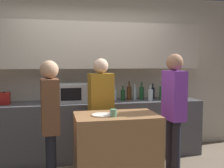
% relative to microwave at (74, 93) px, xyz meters
% --- Properties ---
extents(back_wall, '(6.40, 0.40, 2.70)m').
position_rel_microwave_xyz_m(back_wall, '(0.30, 0.27, 0.47)').
color(back_wall, beige).
rests_on(back_wall, ground_plane).
extents(back_counter, '(3.60, 0.62, 0.92)m').
position_rel_microwave_xyz_m(back_counter, '(0.30, -0.00, -0.61)').
color(back_counter, '#4C4C51').
rests_on(back_counter, ground_plane).
extents(kitchen_island, '(1.01, 0.63, 0.92)m').
position_rel_microwave_xyz_m(kitchen_island, '(0.44, -1.12, -0.61)').
color(kitchen_island, '#996B42').
rests_on(kitchen_island, ground_plane).
extents(microwave, '(0.52, 0.39, 0.30)m').
position_rel_microwave_xyz_m(microwave, '(0.00, 0.00, 0.00)').
color(microwave, '#B7BABC').
rests_on(microwave, back_counter).
extents(toaster, '(0.26, 0.16, 0.18)m').
position_rel_microwave_xyz_m(toaster, '(-1.09, 0.00, -0.06)').
color(toaster, '#B21E19').
rests_on(toaster, back_counter).
extents(potted_plant, '(0.14, 0.14, 0.39)m').
position_rel_microwave_xyz_m(potted_plant, '(1.89, 0.00, 0.05)').
color(potted_plant, brown).
rests_on(potted_plant, back_counter).
extents(bottle_0, '(0.08, 0.08, 0.24)m').
position_rel_microwave_xyz_m(bottle_0, '(0.70, 0.11, -0.06)').
color(bottle_0, silver).
rests_on(bottle_0, back_counter).
extents(bottle_1, '(0.07, 0.07, 0.25)m').
position_rel_microwave_xyz_m(bottle_1, '(0.81, 0.01, -0.06)').
color(bottle_1, '#194723').
rests_on(bottle_1, back_counter).
extents(bottle_2, '(0.08, 0.08, 0.32)m').
position_rel_microwave_xyz_m(bottle_2, '(0.93, 0.03, -0.03)').
color(bottle_2, '#472814').
rests_on(bottle_2, back_counter).
extents(bottle_3, '(0.06, 0.06, 0.26)m').
position_rel_microwave_xyz_m(bottle_3, '(1.04, 0.08, -0.05)').
color(bottle_3, silver).
rests_on(bottle_3, back_counter).
extents(bottle_4, '(0.08, 0.08, 0.30)m').
position_rel_microwave_xyz_m(bottle_4, '(1.15, 0.04, -0.03)').
color(bottle_4, '#194723').
rests_on(bottle_4, back_counter).
extents(bottle_5, '(0.08, 0.08, 0.26)m').
position_rel_microwave_xyz_m(bottle_5, '(1.26, -0.10, -0.05)').
color(bottle_5, silver).
rests_on(bottle_5, back_counter).
extents(bottle_6, '(0.07, 0.07, 0.27)m').
position_rel_microwave_xyz_m(bottle_6, '(1.37, 0.10, -0.05)').
color(bottle_6, black).
rests_on(bottle_6, back_counter).
extents(bottle_7, '(0.09, 0.09, 0.33)m').
position_rel_microwave_xyz_m(bottle_7, '(1.46, -0.10, -0.03)').
color(bottle_7, '#194723').
rests_on(bottle_7, back_counter).
extents(plate_on_island, '(0.26, 0.26, 0.01)m').
position_rel_microwave_xyz_m(plate_on_island, '(0.27, -1.15, -0.14)').
color(plate_on_island, white).
rests_on(plate_on_island, kitchen_island).
extents(cup_0, '(0.08, 0.08, 0.09)m').
position_rel_microwave_xyz_m(cup_0, '(0.38, -1.24, -0.10)').
color(cup_0, '#64A37E').
rests_on(cup_0, kitchen_island).
extents(person_left, '(0.22, 0.35, 1.66)m').
position_rel_microwave_xyz_m(person_left, '(1.22, -1.05, -0.08)').
color(person_left, black).
rests_on(person_left, ground_plane).
extents(person_center, '(0.37, 0.24, 1.61)m').
position_rel_microwave_xyz_m(person_center, '(0.35, -0.54, -0.12)').
color(person_center, black).
rests_on(person_center, ground_plane).
extents(person_right, '(0.22, 0.36, 1.58)m').
position_rel_microwave_xyz_m(person_right, '(-0.34, -1.19, -0.14)').
color(person_right, black).
rests_on(person_right, ground_plane).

